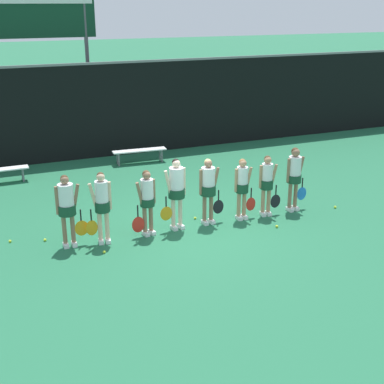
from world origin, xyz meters
name	(u,v)px	position (x,y,z in m)	size (l,w,h in m)	color
ground_plane	(193,227)	(0.00, 0.00, 0.00)	(140.00, 140.00, 0.00)	#216642
fence_windscreen	(115,109)	(0.00, 7.16, 1.70)	(60.00, 0.08, 3.36)	black
scoreboard	(39,30)	(-2.14, 8.81, 4.36)	(3.99, 0.15, 5.54)	#515156
bench_far	(140,152)	(0.48, 5.89, 0.41)	(1.88, 0.48, 0.47)	silver
player_0	(67,205)	(-3.04, 0.07, 1.01)	(0.69, 0.40, 1.71)	#8C664C
player_1	(102,202)	(-2.27, -0.05, 1.00)	(0.62, 0.35, 1.71)	beige
player_2	(147,198)	(-1.18, -0.01, 0.94)	(0.64, 0.35, 1.62)	#8C664C
player_3	(176,188)	(-0.41, 0.05, 1.07)	(0.69, 0.41, 1.79)	beige
player_4	(208,186)	(0.45, 0.06, 1.00)	(0.68, 0.39, 1.69)	#8C664C
player_5	(242,185)	(1.37, 0.00, 0.93)	(0.61, 0.33, 1.61)	tan
player_6	(267,181)	(2.08, -0.02, 0.93)	(0.61, 0.33, 1.62)	tan
player_7	(294,173)	(2.92, 0.00, 1.04)	(0.67, 0.39, 1.74)	#8C664C
tennis_ball_0	(335,207)	(4.07, -0.35, 0.04)	(0.07, 0.07, 0.07)	#CCE033
tennis_ball_1	(277,226)	(1.91, -0.87, 0.04)	(0.07, 0.07, 0.07)	#CCE033
tennis_ball_2	(104,252)	(-2.41, -0.62, 0.03)	(0.07, 0.07, 0.07)	#CCE033
tennis_ball_3	(195,218)	(0.25, 0.42, 0.03)	(0.07, 0.07, 0.07)	#CCE033
tennis_ball_4	(10,241)	(-4.30, 0.80, 0.03)	(0.07, 0.07, 0.07)	#CCE033
tennis_ball_5	(45,240)	(-3.54, 0.55, 0.03)	(0.07, 0.07, 0.07)	#CCE033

